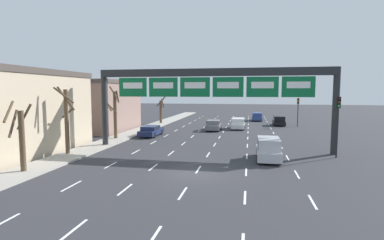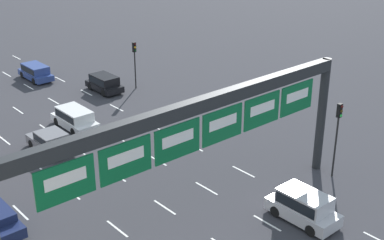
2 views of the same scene
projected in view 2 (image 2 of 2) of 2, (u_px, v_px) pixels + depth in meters
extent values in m
cube|color=white|center=(20.00, 212.00, 30.64)|extent=(0.12, 2.00, 0.01)
cube|color=white|center=(117.00, 229.00, 29.16)|extent=(0.12, 2.00, 0.01)
cube|color=white|center=(72.00, 193.00, 32.63)|extent=(0.12, 2.00, 0.01)
cube|color=white|center=(35.00, 164.00, 36.10)|extent=(0.12, 2.00, 0.01)
cube|color=white|center=(4.00, 140.00, 39.58)|extent=(0.12, 2.00, 0.01)
cube|color=white|center=(165.00, 207.00, 31.15)|extent=(0.12, 2.00, 0.01)
cube|color=white|center=(117.00, 176.00, 34.62)|extent=(0.12, 2.00, 0.01)
cube|color=white|center=(78.00, 150.00, 38.09)|extent=(0.12, 2.00, 0.01)
cube|color=white|center=(45.00, 128.00, 41.57)|extent=(0.12, 2.00, 0.01)
cube|color=white|center=(18.00, 110.00, 45.04)|extent=(0.12, 2.00, 0.01)
cube|color=white|center=(267.00, 223.00, 29.66)|extent=(0.12, 2.00, 0.01)
cube|color=white|center=(206.00, 188.00, 33.14)|extent=(0.12, 2.00, 0.01)
cube|color=white|center=(157.00, 160.00, 36.61)|extent=(0.12, 2.00, 0.01)
cube|color=white|center=(117.00, 137.00, 40.08)|extent=(0.12, 2.00, 0.01)
cube|color=white|center=(83.00, 118.00, 43.56)|extent=(0.12, 2.00, 0.01)
cube|color=white|center=(54.00, 101.00, 47.03)|extent=(0.12, 2.00, 0.01)
cube|color=white|center=(28.00, 87.00, 50.50)|extent=(0.12, 2.00, 0.01)
cube|color=white|center=(7.00, 74.00, 53.98)|extent=(0.12, 2.00, 0.01)
cube|color=white|center=(380.00, 240.00, 28.18)|extent=(0.12, 2.00, 0.01)
cube|color=white|center=(304.00, 202.00, 31.65)|extent=(0.12, 2.00, 0.01)
cube|color=white|center=(243.00, 172.00, 35.13)|extent=(0.12, 2.00, 0.01)
cube|color=white|center=(194.00, 147.00, 38.60)|extent=(0.12, 2.00, 0.01)
cube|color=white|center=(152.00, 126.00, 42.07)|extent=(0.12, 2.00, 0.01)
cube|color=white|center=(117.00, 108.00, 45.55)|extent=(0.12, 2.00, 0.01)
cube|color=white|center=(86.00, 93.00, 49.02)|extent=(0.12, 2.00, 0.01)
cube|color=white|center=(60.00, 79.00, 52.49)|extent=(0.12, 2.00, 0.01)
cube|color=white|center=(37.00, 68.00, 55.97)|extent=(0.12, 2.00, 0.01)
cube|color=white|center=(17.00, 58.00, 59.44)|extent=(0.12, 2.00, 0.01)
cylinder|color=#232628|center=(321.00, 115.00, 34.20)|extent=(0.56, 0.56, 7.54)
cube|color=#232628|center=(196.00, 106.00, 26.41)|extent=(21.40, 0.60, 0.70)
cube|color=#0C6033|center=(66.00, 182.00, 22.15)|extent=(2.77, 0.08, 1.79)
cube|color=white|center=(66.00, 179.00, 22.06)|extent=(1.94, 0.02, 0.57)
cube|color=#0C6033|center=(126.00, 160.00, 23.97)|extent=(2.77, 0.08, 1.79)
cube|color=white|center=(126.00, 157.00, 23.88)|extent=(1.94, 0.02, 0.57)
cube|color=#0C6033|center=(178.00, 141.00, 25.79)|extent=(2.77, 0.08, 1.79)
cube|color=white|center=(178.00, 139.00, 25.69)|extent=(1.94, 0.02, 0.57)
cube|color=#0C6033|center=(223.00, 125.00, 27.61)|extent=(2.77, 0.08, 1.79)
cube|color=white|center=(223.00, 122.00, 27.51)|extent=(1.94, 0.02, 0.57)
cube|color=#0C6033|center=(262.00, 111.00, 29.43)|extent=(2.77, 0.08, 1.79)
cube|color=white|center=(263.00, 108.00, 29.33)|extent=(1.94, 0.02, 0.57)
cube|color=#0C6033|center=(297.00, 98.00, 31.24)|extent=(2.77, 0.08, 1.79)
cube|color=white|center=(298.00, 96.00, 31.15)|extent=(1.94, 0.02, 0.57)
cube|color=black|center=(104.00, 86.00, 49.22)|extent=(1.79, 3.91, 0.56)
cube|color=black|center=(104.00, 80.00, 48.93)|extent=(1.65, 2.74, 0.77)
cube|color=black|center=(104.00, 80.00, 48.93)|extent=(1.68, 2.52, 0.55)
cylinder|color=black|center=(90.00, 86.00, 49.60)|extent=(0.22, 0.66, 0.66)
cylinder|color=black|center=(105.00, 83.00, 50.58)|extent=(0.22, 0.66, 0.66)
cylinder|color=black|center=(104.00, 93.00, 47.97)|extent=(0.22, 0.66, 0.66)
cylinder|color=black|center=(119.00, 89.00, 48.95)|extent=(0.22, 0.66, 0.66)
cylinder|color=black|center=(19.00, 228.00, 28.68)|extent=(0.22, 0.66, 0.66)
cube|color=silver|center=(75.00, 122.00, 41.54)|extent=(1.90, 4.42, 0.58)
cube|color=silver|center=(74.00, 114.00, 41.25)|extent=(1.74, 3.10, 0.77)
cube|color=black|center=(74.00, 114.00, 41.25)|extent=(1.78, 2.85, 0.56)
cylinder|color=black|center=(57.00, 121.00, 42.01)|extent=(0.22, 0.66, 0.66)
cylinder|color=black|center=(76.00, 116.00, 43.05)|extent=(0.22, 0.66, 0.66)
cylinder|color=black|center=(74.00, 132.00, 40.17)|extent=(0.22, 0.66, 0.66)
cylinder|color=black|center=(94.00, 126.00, 41.20)|extent=(0.22, 0.66, 0.66)
cube|color=#B7B7BC|center=(303.00, 212.00, 29.71)|extent=(1.82, 4.11, 0.70)
cube|color=#B7B7BC|center=(304.00, 200.00, 29.37)|extent=(1.67, 2.88, 0.87)
cube|color=black|center=(304.00, 200.00, 29.37)|extent=(1.71, 2.65, 0.63)
cylinder|color=black|center=(276.00, 211.00, 30.16)|extent=(0.22, 0.66, 0.66)
cylinder|color=black|center=(294.00, 201.00, 31.15)|extent=(0.22, 0.66, 0.66)
cylinder|color=black|center=(311.00, 231.00, 28.44)|extent=(0.22, 0.66, 0.66)
cylinder|color=black|center=(330.00, 219.00, 29.43)|extent=(0.22, 0.66, 0.66)
cube|color=slate|center=(50.00, 144.00, 37.83)|extent=(1.90, 4.01, 0.66)
cube|color=slate|center=(51.00, 137.00, 37.42)|extent=(1.74, 2.09, 0.59)
cube|color=black|center=(51.00, 137.00, 37.42)|extent=(1.78, 1.92, 0.43)
cylinder|color=black|center=(32.00, 144.00, 38.23)|extent=(0.22, 0.66, 0.66)
cylinder|color=black|center=(54.00, 137.00, 39.26)|extent=(0.22, 0.66, 0.66)
cylinder|color=black|center=(48.00, 156.00, 36.56)|extent=(0.22, 0.66, 0.66)
cylinder|color=black|center=(70.00, 148.00, 37.59)|extent=(0.22, 0.66, 0.66)
cube|color=navy|center=(36.00, 75.00, 52.31)|extent=(1.78, 4.31, 0.55)
cube|color=navy|center=(35.00, 69.00, 52.03)|extent=(1.64, 3.02, 0.74)
cube|color=black|center=(35.00, 69.00, 52.03)|extent=(1.67, 2.78, 0.53)
cylinder|color=black|center=(23.00, 75.00, 52.78)|extent=(0.22, 0.66, 0.66)
cylinder|color=black|center=(38.00, 71.00, 53.75)|extent=(0.22, 0.66, 0.66)
cylinder|color=black|center=(34.00, 81.00, 50.99)|extent=(0.22, 0.66, 0.66)
cylinder|color=black|center=(50.00, 78.00, 51.95)|extent=(0.22, 0.66, 0.66)
cylinder|color=black|center=(335.00, 147.00, 33.82)|extent=(0.12, 0.12, 4.12)
cube|color=black|center=(339.00, 110.00, 32.84)|extent=(0.30, 0.24, 0.90)
sphere|color=#3D0E0C|center=(342.00, 107.00, 32.63)|extent=(0.20, 0.20, 0.20)
sphere|color=#412F0C|center=(341.00, 111.00, 32.75)|extent=(0.20, 0.20, 0.20)
sphere|color=green|center=(341.00, 116.00, 32.87)|extent=(0.20, 0.20, 0.20)
cylinder|color=black|center=(135.00, 70.00, 49.49)|extent=(0.12, 0.12, 3.51)
cube|color=black|center=(134.00, 47.00, 48.62)|extent=(0.30, 0.24, 0.90)
sphere|color=#3D0E0C|center=(135.00, 44.00, 48.41)|extent=(0.20, 0.20, 0.20)
sphere|color=gold|center=(135.00, 47.00, 48.53)|extent=(0.20, 0.20, 0.20)
sphere|color=#0E3515|center=(135.00, 51.00, 48.65)|extent=(0.20, 0.20, 0.20)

